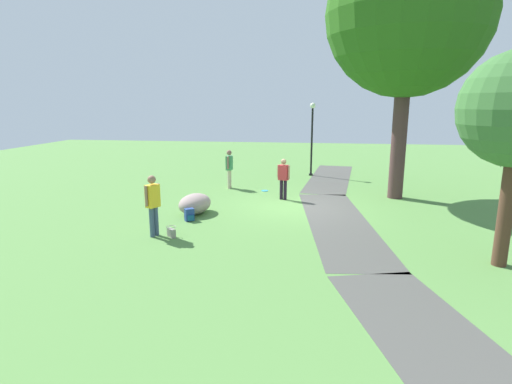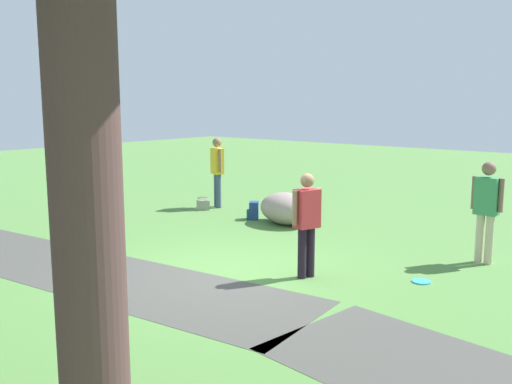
# 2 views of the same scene
# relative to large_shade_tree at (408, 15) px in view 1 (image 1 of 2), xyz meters

# --- Properties ---
(ground_plane) EXTENTS (48.00, 48.00, 0.00)m
(ground_plane) POSITION_rel_large_shade_tree_xyz_m (1.91, -3.84, -6.83)
(ground_plane) COLOR #548440
(footpath_segment_near) EXTENTS (8.17, 2.82, 0.01)m
(footpath_segment_near) POSITION_rel_large_shade_tree_xyz_m (-4.12, -2.39, -6.82)
(footpath_segment_near) COLOR #494844
(footpath_segment_near) RESTS_ON ground
(footpath_segment_mid) EXTENTS (8.16, 2.78, 0.01)m
(footpath_segment_mid) POSITION_rel_large_shade_tree_xyz_m (3.83, -2.41, -6.82)
(footpath_segment_mid) COLOR #494844
(footpath_segment_mid) RESTS_ON ground
(large_shade_tree) EXTENTS (5.99, 5.99, 9.85)m
(large_shade_tree) POSITION_rel_large_shade_tree_xyz_m (0.00, 0.00, 0.00)
(large_shade_tree) COLOR #4E3333
(large_shade_tree) RESTS_ON ground
(lamp_post) EXTENTS (0.28, 0.28, 3.70)m
(lamp_post) POSITION_rel_large_shade_tree_xyz_m (-4.64, -3.37, -4.55)
(lamp_post) COLOR black
(lamp_post) RESTS_ON ground
(lawn_boulder) EXTENTS (1.58, 1.29, 0.69)m
(lawn_boulder) POSITION_rel_large_shade_tree_xyz_m (3.44, -7.21, -6.48)
(lawn_boulder) COLOR gray
(lawn_boulder) RESTS_ON ground
(woman_with_handbag) EXTENTS (0.47, 0.38, 1.75)m
(woman_with_handbag) POSITION_rel_large_shade_tree_xyz_m (5.94, -7.67, -5.81)
(woman_with_handbag) COLOR #3C506C
(woman_with_handbag) RESTS_ON ground
(man_near_boulder) EXTENTS (0.34, 0.50, 1.60)m
(man_near_boulder) POSITION_rel_large_shade_tree_xyz_m (0.94, -4.39, -5.91)
(man_near_boulder) COLOR black
(man_near_boulder) RESTS_ON ground
(passerby_on_path) EXTENTS (0.52, 0.26, 1.69)m
(passerby_on_path) POSITION_rel_large_shade_tree_xyz_m (-0.88, -6.90, -5.85)
(passerby_on_path) COLOR beige
(passerby_on_path) RESTS_ON ground
(handbag_on_grass) EXTENTS (0.38, 0.38, 0.31)m
(handbag_on_grass) POSITION_rel_large_shade_tree_xyz_m (5.95, -7.16, -6.69)
(handbag_on_grass) COLOR gray
(handbag_on_grass) RESTS_ON ground
(backpack_by_boulder) EXTENTS (0.35, 0.35, 0.40)m
(backpack_by_boulder) POSITION_rel_large_shade_tree_xyz_m (4.31, -7.14, -6.63)
(backpack_by_boulder) COLOR navy
(backpack_by_boulder) RESTS_ON ground
(frisbee_on_grass) EXTENTS (0.28, 0.28, 0.02)m
(frisbee_on_grass) POSITION_rel_large_shade_tree_xyz_m (-0.52, -5.29, -6.82)
(frisbee_on_grass) COLOR #35A6E3
(frisbee_on_grass) RESTS_ON ground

